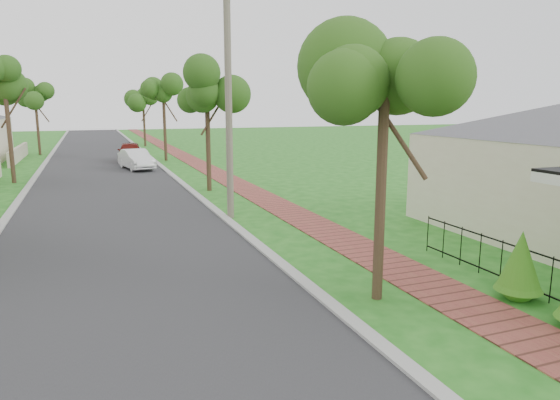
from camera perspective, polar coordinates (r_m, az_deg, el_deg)
ground at (r=8.91m, az=6.37°, el=-15.95°), size 160.00×160.00×0.00m
road at (r=27.35m, az=-19.21°, el=1.78°), size 7.00×120.00×0.02m
kerb_right at (r=27.69m, az=-11.65°, el=2.27°), size 0.30×120.00×0.10m
kerb_left at (r=27.50m, az=-26.82°, el=1.26°), size 0.30×120.00×0.10m
sidewalk at (r=28.21m, az=-6.43°, el=2.58°), size 1.50×120.00×0.03m
picket_fence at (r=11.66m, az=28.61°, el=-7.88°), size 0.03×8.02×1.00m
street_trees at (r=33.90m, az=-19.90°, el=11.07°), size 10.70×37.65×5.89m
parked_car_red at (r=37.44m, az=-16.76°, el=5.28°), size 2.04×4.24×1.40m
parked_car_white at (r=32.72m, az=-16.11°, el=4.46°), size 2.08×4.01×1.26m
near_tree at (r=10.15m, az=11.92°, el=13.22°), size 2.19×2.19×5.61m
utility_pole at (r=17.66m, az=-5.89°, el=10.91°), size 1.20×0.24×7.99m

